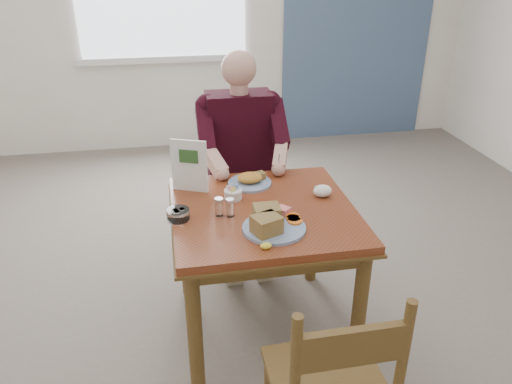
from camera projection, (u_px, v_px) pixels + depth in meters
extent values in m
plane|color=#645D51|center=(263.00, 326.00, 2.81)|extent=(6.00, 6.00, 0.00)
plane|color=white|center=(204.00, 7.00, 4.84)|extent=(5.50, 0.00, 5.50)
cube|color=#445C7E|center=(360.00, 4.00, 5.09)|extent=(1.60, 0.02, 2.80)
ellipsoid|color=yellow|center=(266.00, 246.00, 2.14)|extent=(0.06, 0.05, 0.03)
ellipsoid|color=white|center=(323.00, 191.00, 2.58)|extent=(0.12, 0.11, 0.06)
cylinder|color=silver|center=(322.00, 189.00, 2.67)|extent=(0.10, 0.10, 0.01)
cube|color=white|center=(166.00, 59.00, 4.95)|extent=(1.72, 0.04, 0.06)
cube|color=brown|center=(263.00, 212.00, 2.49)|extent=(0.90, 0.90, 0.04)
cube|color=brown|center=(263.00, 216.00, 2.50)|extent=(0.92, 0.92, 0.01)
cylinder|color=brown|center=(195.00, 333.00, 2.24)|extent=(0.07, 0.07, 0.71)
cylinder|color=brown|center=(359.00, 312.00, 2.37)|extent=(0.07, 0.07, 0.71)
cylinder|color=brown|center=(185.00, 242.00, 2.93)|extent=(0.07, 0.07, 0.71)
cylinder|color=brown|center=(313.00, 230.00, 3.06)|extent=(0.07, 0.07, 0.71)
cube|color=brown|center=(281.00, 267.00, 2.17)|extent=(0.80, 0.03, 0.08)
cube|color=brown|center=(250.00, 191.00, 2.86)|extent=(0.80, 0.03, 0.08)
cube|color=brown|center=(186.00, 231.00, 2.46)|extent=(0.03, 0.80, 0.08)
cube|color=brown|center=(337.00, 217.00, 2.58)|extent=(0.03, 0.80, 0.08)
cylinder|color=brown|center=(218.00, 242.00, 3.18)|extent=(0.04, 0.04, 0.45)
cylinder|color=brown|center=(273.00, 237.00, 3.24)|extent=(0.04, 0.04, 0.45)
cylinder|color=brown|center=(212.00, 215.00, 3.50)|extent=(0.04, 0.04, 0.45)
cylinder|color=brown|center=(262.00, 211.00, 3.56)|extent=(0.04, 0.04, 0.45)
cube|color=brown|center=(241.00, 194.00, 3.27)|extent=(0.42, 0.42, 0.03)
cylinder|color=brown|center=(209.00, 152.00, 3.29)|extent=(0.04, 0.04, 0.50)
cylinder|color=brown|center=(263.00, 149.00, 3.35)|extent=(0.04, 0.04, 0.50)
cube|color=brown|center=(236.00, 136.00, 3.28)|extent=(0.38, 0.03, 0.14)
cylinder|color=brown|center=(350.00, 384.00, 2.15)|extent=(0.04, 0.04, 0.45)
cube|color=brown|center=(327.00, 381.00, 1.85)|extent=(0.42, 0.42, 0.03)
cylinder|color=brown|center=(295.00, 379.00, 1.56)|extent=(0.04, 0.04, 0.50)
cylinder|color=brown|center=(402.00, 363.00, 1.62)|extent=(0.04, 0.04, 0.50)
cube|color=brown|center=(352.00, 347.00, 1.54)|extent=(0.38, 0.03, 0.14)
cube|color=gray|center=(228.00, 193.00, 3.11)|extent=(0.13, 0.38, 0.12)
cube|color=gray|center=(259.00, 190.00, 3.14)|extent=(0.13, 0.38, 0.12)
cube|color=gray|center=(233.00, 249.00, 3.08)|extent=(0.10, 0.10, 0.48)
cube|color=gray|center=(265.00, 246.00, 3.12)|extent=(0.10, 0.10, 0.48)
cube|color=black|center=(239.00, 138.00, 3.13)|extent=(0.40, 0.22, 0.58)
sphere|color=black|center=(208.00, 106.00, 3.00)|extent=(0.15, 0.15, 0.15)
sphere|color=black|center=(269.00, 103.00, 3.06)|extent=(0.15, 0.15, 0.15)
cylinder|color=tan|center=(239.00, 90.00, 2.98)|extent=(0.11, 0.11, 0.08)
sphere|color=tan|center=(239.00, 68.00, 2.92)|extent=(0.21, 0.21, 0.21)
cube|color=black|center=(205.00, 128.00, 2.94)|extent=(0.09, 0.29, 0.27)
cube|color=black|center=(278.00, 124.00, 3.01)|extent=(0.09, 0.29, 0.27)
sphere|color=black|center=(208.00, 151.00, 2.88)|extent=(0.09, 0.09, 0.09)
sphere|color=black|center=(282.00, 146.00, 2.95)|extent=(0.09, 0.09, 0.09)
cube|color=tan|center=(215.00, 162.00, 2.82)|extent=(0.14, 0.23, 0.14)
cube|color=tan|center=(280.00, 157.00, 2.88)|extent=(0.14, 0.23, 0.14)
sphere|color=tan|center=(222.00, 173.00, 2.76)|extent=(0.08, 0.08, 0.08)
sphere|color=tan|center=(278.00, 169.00, 2.81)|extent=(0.08, 0.08, 0.08)
cylinder|color=silver|center=(279.00, 161.00, 2.79)|extent=(0.01, 0.05, 0.12)
cylinder|color=white|center=(274.00, 228.00, 2.28)|extent=(0.36, 0.36, 0.02)
cube|color=tan|center=(267.00, 225.00, 2.22)|extent=(0.15, 0.14, 0.08)
cube|color=tan|center=(267.00, 214.00, 2.30)|extent=(0.12, 0.10, 0.08)
cylinder|color=orange|center=(295.00, 221.00, 2.32)|extent=(0.07, 0.07, 0.01)
cylinder|color=orange|center=(293.00, 218.00, 2.34)|extent=(0.09, 0.09, 0.01)
cylinder|color=orange|center=(292.00, 216.00, 2.36)|extent=(0.10, 0.10, 0.01)
cube|color=#EC7073|center=(283.00, 210.00, 2.39)|extent=(0.08, 0.08, 0.03)
cylinder|color=white|center=(250.00, 183.00, 2.73)|extent=(0.29, 0.29, 0.01)
ellipsoid|color=gold|center=(250.00, 178.00, 2.72)|extent=(0.16, 0.15, 0.05)
cube|color=tan|center=(257.00, 176.00, 2.75)|extent=(0.10, 0.07, 0.04)
cylinder|color=white|center=(233.00, 194.00, 2.56)|extent=(0.09, 0.09, 0.05)
cube|color=pink|center=(231.00, 188.00, 2.55)|extent=(0.04, 0.02, 0.02)
cube|color=#6699D8|center=(235.00, 187.00, 2.56)|extent=(0.04, 0.02, 0.02)
cube|color=#EAD159|center=(233.00, 190.00, 2.54)|extent=(0.03, 0.03, 0.02)
cube|color=white|center=(230.00, 187.00, 2.56)|extent=(0.03, 0.01, 0.02)
cylinder|color=white|center=(219.00, 208.00, 2.39)|extent=(0.05, 0.05, 0.08)
cylinder|color=silver|center=(219.00, 200.00, 2.37)|extent=(0.05, 0.05, 0.02)
cylinder|color=white|center=(230.00, 209.00, 2.39)|extent=(0.05, 0.05, 0.08)
cylinder|color=silver|center=(230.00, 201.00, 2.37)|extent=(0.05, 0.05, 0.02)
cylinder|color=white|center=(178.00, 214.00, 2.37)|extent=(0.14, 0.14, 0.05)
cylinder|color=white|center=(175.00, 211.00, 2.36)|extent=(0.03, 0.03, 0.02)
cylinder|color=white|center=(182.00, 211.00, 2.37)|extent=(0.03, 0.03, 0.02)
cylinder|color=white|center=(177.00, 213.00, 2.34)|extent=(0.03, 0.03, 0.02)
cube|color=white|center=(189.00, 166.00, 2.60)|extent=(0.18, 0.09, 0.28)
cube|color=#2D5926|center=(189.00, 157.00, 2.56)|extent=(0.10, 0.04, 0.07)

